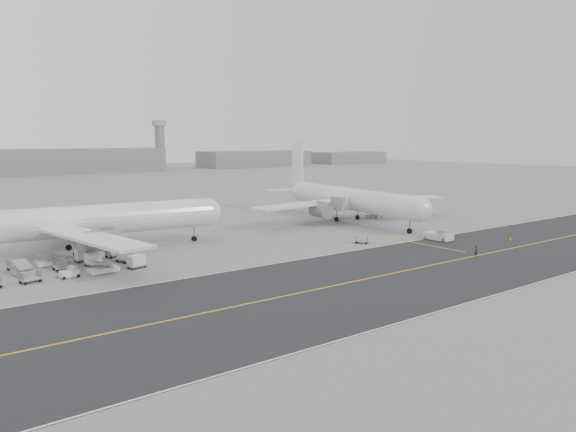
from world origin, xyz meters
TOP-DOWN VIEW (x-y plane):
  - ground at (0.00, 0.00)m, footprint 700.00×700.00m
  - taxiway at (5.02, -17.98)m, footprint 220.00×59.00m
  - horizon_buildings at (30.00, 260.00)m, footprint 520.00×28.00m
  - control_tower at (100.00, 265.00)m, footprint 7.00×7.00m
  - airliner_a at (-25.04, 25.49)m, footprint 55.78×54.94m
  - airliner_b at (39.62, 25.31)m, footprint 53.30×54.16m
  - pushback_tug at (35.83, -4.63)m, footprint 2.80×7.40m
  - jet_bridge at (41.25, 23.71)m, footprint 17.38×6.37m
  - gse_cluster at (-30.75, 13.38)m, footprint 29.99×21.00m
  - stray_dolly at (21.40, 2.06)m, footprint 2.74×2.89m
  - ground_crew_a at (28.30, -18.27)m, footprint 0.76×0.61m
  - ground_crew_b at (43.74, -14.99)m, footprint 0.83×0.66m

SIDE VIEW (x-z plane):
  - ground at x=0.00m, z-range 0.00..0.00m
  - horizon_buildings at x=30.00m, z-range -14.00..14.00m
  - gse_cluster at x=-30.75m, z-range -1.04..1.04m
  - stray_dolly at x=21.40m, z-range -0.76..0.76m
  - taxiway at x=5.02m, z-range -0.01..0.03m
  - ground_crew_b at x=43.74m, z-range 0.00..1.67m
  - pushback_tug at x=35.83m, z-range -0.19..1.92m
  - ground_crew_a at x=28.30m, z-range 0.00..1.80m
  - jet_bridge at x=41.25m, z-range 1.28..7.76m
  - airliner_b at x=39.62m, z-range -3.96..14.75m
  - airliner_a at x=-25.04m, z-range -4.08..15.17m
  - control_tower at x=100.00m, z-range 0.63..31.88m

